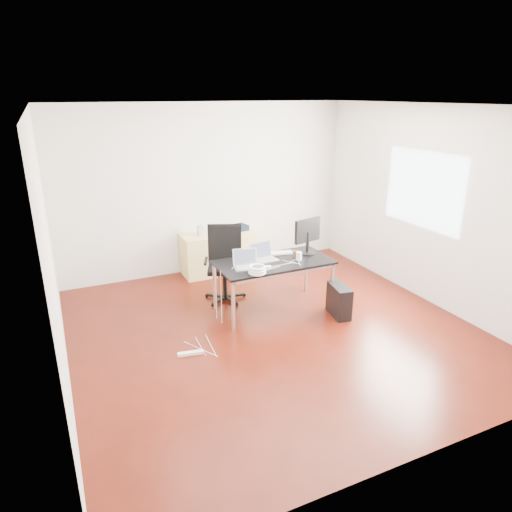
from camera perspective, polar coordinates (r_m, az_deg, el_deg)
name	(u,v)px	position (r m, az deg, el deg)	size (l,w,h in m)	color
room_shell	(278,226)	(5.53, 2.72, 3.71)	(5.00, 5.00, 5.00)	#3E0E07
desk	(274,265)	(6.33, 2.21, -1.11)	(1.60, 0.80, 0.73)	black
office_chair	(225,260)	(6.75, -3.95, -0.45)	(0.63, 0.64, 1.08)	black
filing_cabinet_left	(198,256)	(7.70, -7.26, 0.02)	(0.50, 0.50, 0.70)	tan
filing_cabinet_right	(239,250)	(7.94, -2.19, 0.77)	(0.50, 0.50, 0.70)	tan
pc_tower	(339,301)	(6.43, 10.34, -5.50)	(0.20, 0.45, 0.44)	black
wastebasket	(227,263)	(7.95, -3.61, -0.82)	(0.24, 0.24, 0.28)	black
power_strip	(190,353)	(5.58, -8.22, -11.93)	(0.30, 0.06, 0.04)	white
laptop_left	(246,263)	(6.08, -1.21, -0.91)	(0.38, 0.32, 0.23)	silver
laptop_right	(264,256)	(6.35, 0.99, 0.01)	(0.36, 0.29, 0.23)	silver
monitor	(307,234)	(6.59, 6.45, 2.73)	(0.45, 0.26, 0.51)	black
keyboard	(278,253)	(6.60, 2.72, 0.38)	(0.44, 0.14, 0.02)	white
cup_white	(299,256)	(6.35, 5.39, -0.02)	(0.08, 0.08, 0.12)	white
cup_brown	(296,254)	(6.46, 4.97, 0.23)	(0.08, 0.08, 0.10)	#51331C
cable_coil	(257,270)	(5.86, 0.15, -1.73)	(0.24, 0.24, 0.11)	white
power_adapter	(268,267)	(6.06, 1.57, -1.39)	(0.07, 0.07, 0.03)	white
speaker	(201,230)	(7.58, -6.95, 3.20)	(0.09, 0.08, 0.18)	#9E9E9E
navy_garment	(238,228)	(7.84, -2.24, 3.55)	(0.30, 0.24, 0.09)	black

